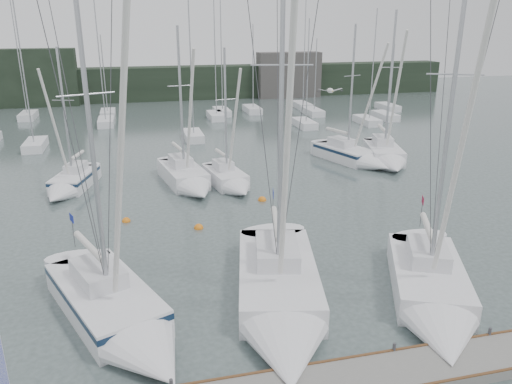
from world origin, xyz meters
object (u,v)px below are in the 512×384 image
sailboat_mid_d (356,157)px  buoy_c (126,221)px  sailboat_near_left (122,319)px  buoy_b (262,200)px  buoy_a (199,228)px  sailboat_near_center (281,307)px  sailboat_near_right (434,300)px  sailboat_mid_c (231,182)px  sailboat_mid_a (69,185)px  sailboat_mid_e (387,157)px  sailboat_mid_b (189,181)px

sailboat_mid_d → buoy_c: (-19.30, -8.80, -0.59)m
sailboat_near_left → buoy_b: (9.20, 13.55, -0.62)m
sailboat_near_left → buoy_a: sailboat_near_left is taller
sailboat_near_left → sailboat_near_center: 6.38m
sailboat_near_right → sailboat_mid_d: 23.31m
sailboat_near_right → sailboat_mid_c: size_ratio=1.55×
sailboat_near_left → sailboat_mid_d: sailboat_near_left is taller
sailboat_near_center → sailboat_mid_c: sailboat_near_center is taller
sailboat_near_left → buoy_c: size_ratio=29.88×
sailboat_mid_c → buoy_a: size_ratio=19.08×
sailboat_mid_a → sailboat_mid_e: sailboat_mid_e is taller
sailboat_mid_e → buoy_a: bearing=-135.1°
sailboat_mid_c → buoy_c: (-7.50, -4.70, -0.53)m
sailboat_near_center → buoy_c: 13.98m
sailboat_mid_a → sailboat_mid_b: bearing=7.7°
sailboat_near_left → buoy_c: (0.11, 11.88, -0.62)m
sailboat_mid_b → sailboat_mid_e: bearing=-2.3°
sailboat_near_left → sailboat_mid_b: (4.63, 17.43, -0.04)m
sailboat_near_center → buoy_b: (2.85, 14.16, -0.61)m
sailboat_near_left → sailboat_near_right: size_ratio=0.94×
buoy_b → sailboat_near_right: bearing=-76.9°
sailboat_mid_a → buoy_c: sailboat_mid_a is taller
buoy_c → buoy_a: bearing=-27.0°
buoy_c → sailboat_mid_d: bearing=24.5°
sailboat_mid_a → buoy_c: size_ratio=20.66×
sailboat_mid_e → buoy_b: (-12.68, -6.25, -0.61)m
sailboat_mid_a → buoy_a: size_ratio=19.29×
sailboat_mid_b → buoy_b: size_ratio=21.35×
sailboat_mid_c → buoy_c: sailboat_mid_c is taller
sailboat_mid_e → sailboat_mid_d: bearing=175.6°
sailboat_mid_e → sailboat_mid_a: bearing=-162.4°
sailboat_mid_a → sailboat_mid_d: sailboat_mid_d is taller
sailboat_mid_a → sailboat_mid_b: sailboat_mid_b is taller
sailboat_near_center → sailboat_mid_b: (-1.72, 18.04, -0.02)m
sailboat_mid_c → sailboat_near_center: bearing=-104.2°
sailboat_mid_c → buoy_b: bearing=-72.3°
sailboat_mid_b → buoy_a: 7.72m
sailboat_near_left → sailboat_mid_d: (19.40, 20.68, -0.03)m
sailboat_near_left → sailboat_mid_c: (7.61, 16.58, -0.09)m
sailboat_near_center → sailboat_mid_b: size_ratio=1.41×
sailboat_near_right → buoy_c: (-12.63, 13.53, -0.59)m
sailboat_near_center → sailboat_mid_a: size_ratio=1.60×
sailboat_near_center → sailboat_mid_a: bearing=130.4°
sailboat_mid_b → sailboat_mid_c: sailboat_mid_b is taller
sailboat_near_right → sailboat_mid_b: bearing=137.1°
sailboat_mid_a → sailboat_mid_e: 25.78m
sailboat_near_right → buoy_b: (-3.54, 15.21, -0.59)m
sailboat_mid_a → sailboat_mid_b: (8.50, -1.23, 0.05)m
sailboat_near_center → buoy_b: sailboat_near_center is taller
sailboat_mid_a → sailboat_mid_b: 8.59m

